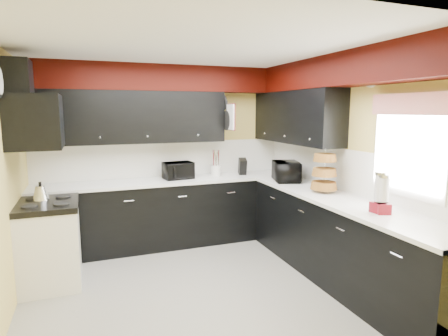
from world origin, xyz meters
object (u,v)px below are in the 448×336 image
microwave (287,171)px  knife_block (242,167)px  kettle (41,193)px  toaster_oven (178,171)px  utensil_crock (216,170)px

microwave → knife_block: microwave is taller
knife_block → kettle: size_ratio=1.39×
toaster_oven → microwave: microwave is taller
microwave → knife_block: size_ratio=2.00×
toaster_oven → knife_block: size_ratio=1.68×
knife_block → kettle: (-2.67, -0.60, -0.06)m
toaster_oven → kettle: size_ratio=2.33×
toaster_oven → utensil_crock: size_ratio=2.62×
microwave → utensil_crock: bearing=63.2°
microwave → knife_block: (-0.36, 0.67, -0.01)m
utensil_crock → knife_block: knife_block is taller
knife_block → kettle: 2.74m
toaster_oven → knife_block: bearing=-7.0°
toaster_oven → microwave: bearing=-33.5°
microwave → utensil_crock: microwave is taller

